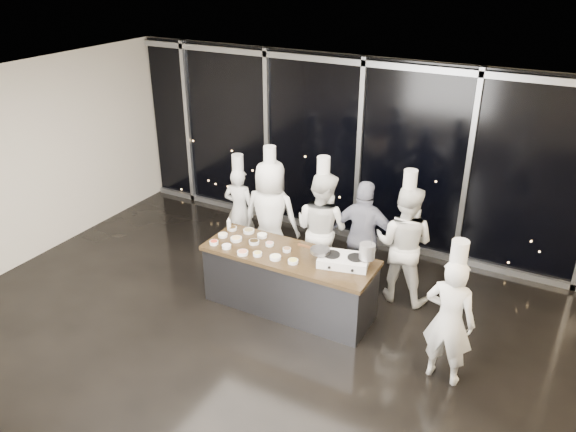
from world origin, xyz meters
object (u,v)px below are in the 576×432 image
object	(u,v)px
stove	(343,260)
chef_right	(404,243)
stock_pot	(367,251)
chef_side	(449,319)
guest	(364,238)
chef_far_left	(240,209)
demo_counter	(289,281)
chef_left	(271,216)
frying_pan	(319,250)
chef_center	(322,228)

from	to	relation	value
stove	chef_right	xyz separation A→B (m)	(0.54, 0.94, -0.06)
stock_pot	chef_side	bearing A→B (deg)	-24.09
guest	chef_right	size ratio (longest dim) A/B	0.87
stock_pot	chef_far_left	distance (m)	2.82
demo_counter	chef_right	bearing A→B (deg)	38.03
chef_left	chef_right	xyz separation A→B (m)	(2.10, 0.18, -0.03)
chef_left	chef_far_left	bearing A→B (deg)	-27.60
stock_pot	chef_far_left	bearing A→B (deg)	159.72
demo_counter	guest	world-z (taller)	guest
guest	chef_right	world-z (taller)	chef_right
frying_pan	chef_far_left	xyz separation A→B (m)	(-2.00, 1.11, -0.28)
frying_pan	stock_pot	xyz separation A→B (m)	(0.62, 0.14, 0.08)
chef_left	frying_pan	bearing A→B (deg)	138.60
stove	stock_pot	bearing A→B (deg)	0.23
chef_center	demo_counter	bearing A→B (deg)	95.76
demo_counter	chef_side	distance (m)	2.39
guest	frying_pan	bearing A→B (deg)	68.83
chef_center	guest	xyz separation A→B (m)	(0.65, 0.09, -0.04)
demo_counter	guest	distance (m)	1.28
frying_pan	chef_far_left	distance (m)	2.31
chef_right	chef_side	xyz separation A→B (m)	(1.01, -1.43, -0.06)
chef_left	guest	size ratio (longest dim) A/B	1.18
stove	chef_center	distance (m)	1.06
demo_counter	chef_side	world-z (taller)	chef_side
stove	guest	distance (m)	0.89
chef_center	guest	size ratio (longest dim) A/B	1.16
stock_pot	frying_pan	bearing A→B (deg)	-166.92
chef_left	stove	bearing A→B (deg)	146.60
guest	chef_far_left	bearing A→B (deg)	-9.01
stove	chef_side	world-z (taller)	chef_side
frying_pan	guest	size ratio (longest dim) A/B	0.28
chef_left	guest	xyz separation A→B (m)	(1.52, 0.12, -0.05)
stock_pot	chef_side	distance (m)	1.40
stove	chef_far_left	size ratio (longest dim) A/B	0.42
demo_counter	stove	distance (m)	0.94
stove	chef_center	size ratio (longest dim) A/B	0.36
frying_pan	chef_left	distance (m)	1.50
guest	chef_side	distance (m)	2.10
chef_left	stock_pot	bearing A→B (deg)	152.23
frying_pan	chef_left	xyz separation A→B (m)	(-1.24, 0.83, -0.13)
chef_far_left	demo_counter	bearing A→B (deg)	138.09
chef_left	chef_side	size ratio (longest dim) A/B	1.11
stove	chef_center	xyz separation A→B (m)	(-0.70, 0.79, -0.04)
stock_pot	chef_right	world-z (taller)	chef_right
stock_pot	demo_counter	bearing A→B (deg)	-171.64
chef_right	chef_left	bearing A→B (deg)	4.50
chef_left	chef_center	distance (m)	0.87
stock_pot	chef_right	xyz separation A→B (m)	(0.24, 0.87, -0.24)
demo_counter	frying_pan	size ratio (longest dim) A/B	5.03
guest	chef_right	xyz separation A→B (m)	(0.58, 0.06, 0.02)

